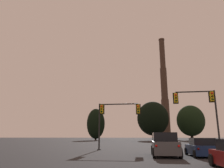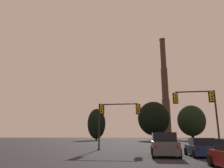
{
  "view_description": "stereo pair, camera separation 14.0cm",
  "coord_description": "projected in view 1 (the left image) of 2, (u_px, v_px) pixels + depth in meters",
  "views": [
    {
      "loc": [
        -1.33,
        -1.15,
        1.54
      ],
      "look_at": [
        -5.7,
        28.82,
        8.84
      ],
      "focal_mm": 35.0,
      "sensor_mm": 36.0,
      "label": 1
    },
    {
      "loc": [
        -1.19,
        -1.13,
        1.54
      ],
      "look_at": [
        -5.7,
        28.82,
        8.84
      ],
      "focal_mm": 35.0,
      "sensor_mm": 36.0,
      "label": 2
    }
  ],
  "objects": [
    {
      "name": "traffic_light_overhead_left",
      "position": [
        113.0,
        114.0,
        26.31
      ],
      "size": [
        5.2,
        0.5,
        5.47
      ],
      "color": "black",
      "rests_on": "ground_plane"
    },
    {
      "name": "smokestack",
      "position": [
        165.0,
        98.0,
        117.98
      ],
      "size": [
        6.56,
        6.56,
        56.28
      ],
      "color": "#3C2B22",
      "rests_on": "ground_plane"
    },
    {
      "name": "treeline_right_mid",
      "position": [
        153.0,
        118.0,
        85.29
      ],
      "size": [
        12.2,
        10.98,
        15.02
      ],
      "color": "black",
      "rests_on": "ground_plane"
    },
    {
      "name": "hatchback_right_lane_front",
      "position": [
        201.0,
        148.0,
        17.29
      ],
      "size": [
        1.96,
        4.13,
        1.44
      ],
      "rotation": [
        0.0,
        0.0,
        0.01
      ],
      "color": "navy",
      "rests_on": "ground_plane"
    },
    {
      "name": "traffic_light_overhead_right",
      "position": [
        202.0,
        105.0,
        23.41
      ],
      "size": [
        4.54,
        0.5,
        6.41
      ],
      "color": "black",
      "rests_on": "ground_plane"
    },
    {
      "name": "suv_center_lane_front",
      "position": [
        165.0,
        145.0,
        17.78
      ],
      "size": [
        2.11,
        4.91,
        1.86
      ],
      "rotation": [
        0.0,
        0.0,
        -0.0
      ],
      "color": "#4C4F54",
      "rests_on": "ground_plane"
    },
    {
      "name": "treeline_center_right",
      "position": [
        191.0,
        121.0,
        90.03
      ],
      "size": [
        11.25,
        10.13,
        14.24
      ],
      "color": "black",
      "rests_on": "ground_plane"
    },
    {
      "name": "treeline_far_left",
      "position": [
        96.0,
        124.0,
        91.32
      ],
      "size": [
        7.52,
        6.77,
        13.01
      ],
      "color": "black",
      "rests_on": "ground_plane"
    }
  ]
}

